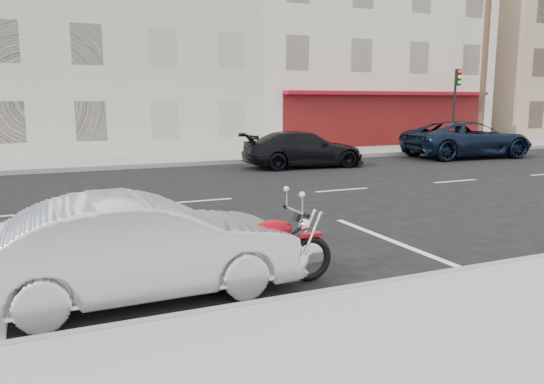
{
  "coord_description": "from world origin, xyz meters",
  "views": [
    {
      "loc": [
        -5.5,
        -12.28,
        2.39
      ],
      "look_at": [
        -1.76,
        -3.79,
        0.8
      ],
      "focal_mm": 35.0,
      "sensor_mm": 36.0,
      "label": 1
    }
  ],
  "objects_px": {
    "traffic_light": "(456,98)",
    "car_far": "(303,149)",
    "sedan_silver": "(142,247)",
    "suv_far": "(468,139)",
    "fire_hydrant": "(427,140)",
    "motorcycle": "(312,248)",
    "utility_pole": "(485,54)"
  },
  "relations": [
    {
      "from": "sedan_silver",
      "to": "car_far",
      "type": "height_order",
      "value": "car_far"
    },
    {
      "from": "suv_far",
      "to": "car_far",
      "type": "bearing_deg",
      "value": 95.68
    },
    {
      "from": "suv_far",
      "to": "car_far",
      "type": "relative_size",
      "value": 1.24
    },
    {
      "from": "motorcycle",
      "to": "sedan_silver",
      "type": "height_order",
      "value": "sedan_silver"
    },
    {
      "from": "motorcycle",
      "to": "car_far",
      "type": "xyz_separation_m",
      "value": [
        5.63,
        11.22,
        0.2
      ]
    },
    {
      "from": "motorcycle",
      "to": "sedan_silver",
      "type": "relative_size",
      "value": 0.51
    },
    {
      "from": "utility_pole",
      "to": "fire_hydrant",
      "type": "relative_size",
      "value": 12.5
    },
    {
      "from": "suv_far",
      "to": "fire_hydrant",
      "type": "bearing_deg",
      "value": -6.17
    },
    {
      "from": "utility_pole",
      "to": "fire_hydrant",
      "type": "height_order",
      "value": "utility_pole"
    },
    {
      "from": "traffic_light",
      "to": "car_far",
      "type": "distance_m",
      "value": 10.82
    },
    {
      "from": "traffic_light",
      "to": "fire_hydrant",
      "type": "bearing_deg",
      "value": 173.64
    },
    {
      "from": "motorcycle",
      "to": "suv_far",
      "type": "bearing_deg",
      "value": 40.48
    },
    {
      "from": "car_far",
      "to": "motorcycle",
      "type": "bearing_deg",
      "value": 158.04
    },
    {
      "from": "utility_pole",
      "to": "car_far",
      "type": "relative_size",
      "value": 1.99
    },
    {
      "from": "utility_pole",
      "to": "suv_far",
      "type": "distance_m",
      "value": 6.66
    },
    {
      "from": "traffic_light",
      "to": "suv_far",
      "type": "distance_m",
      "value": 4.2
    },
    {
      "from": "sedan_silver",
      "to": "motorcycle",
      "type": "bearing_deg",
      "value": -98.67
    },
    {
      "from": "sedan_silver",
      "to": "suv_far",
      "type": "xyz_separation_m",
      "value": [
        15.81,
        11.11,
        0.14
      ]
    },
    {
      "from": "fire_hydrant",
      "to": "car_far",
      "type": "height_order",
      "value": "car_far"
    },
    {
      "from": "motorcycle",
      "to": "suv_far",
      "type": "distance_m",
      "value": 17.78
    },
    {
      "from": "fire_hydrant",
      "to": "sedan_silver",
      "type": "xyz_separation_m",
      "value": [
        -16.43,
        -14.43,
        0.11
      ]
    },
    {
      "from": "traffic_light",
      "to": "car_far",
      "type": "height_order",
      "value": "traffic_light"
    },
    {
      "from": "utility_pole",
      "to": "fire_hydrant",
      "type": "distance_m",
      "value": 5.48
    },
    {
      "from": "sedan_silver",
      "to": "car_far",
      "type": "relative_size",
      "value": 0.86
    },
    {
      "from": "suv_far",
      "to": "utility_pole",
      "type": "bearing_deg",
      "value": -45.9
    },
    {
      "from": "utility_pole",
      "to": "car_far",
      "type": "height_order",
      "value": "utility_pole"
    },
    {
      "from": "fire_hydrant",
      "to": "suv_far",
      "type": "relative_size",
      "value": 0.13
    },
    {
      "from": "sedan_silver",
      "to": "car_far",
      "type": "bearing_deg",
      "value": -36.52
    },
    {
      "from": "sedan_silver",
      "to": "fire_hydrant",
      "type": "bearing_deg",
      "value": -49.68
    },
    {
      "from": "motorcycle",
      "to": "car_far",
      "type": "relative_size",
      "value": 0.44
    },
    {
      "from": "sedan_silver",
      "to": "suv_far",
      "type": "height_order",
      "value": "suv_far"
    },
    {
      "from": "fire_hydrant",
      "to": "motorcycle",
      "type": "xyz_separation_m",
      "value": [
        -14.25,
        -14.73,
        -0.07
      ]
    }
  ]
}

